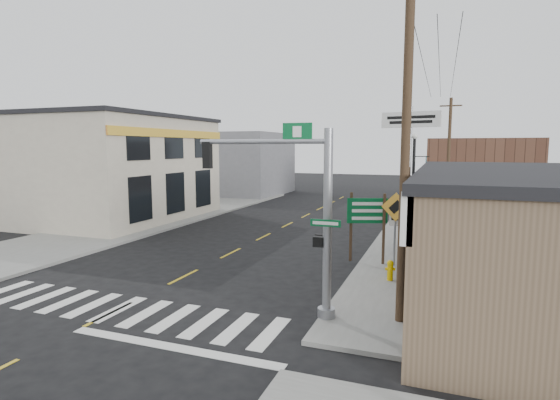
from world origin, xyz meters
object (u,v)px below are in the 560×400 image
(fire_hydrant, at_px, (390,269))
(lamp_post, at_px, (414,181))
(utility_pole_near, at_px, (406,146))
(utility_pole_far, at_px, (448,157))
(traffic_signal_pole, at_px, (305,202))
(dance_center_sign, at_px, (410,138))
(bare_tree, at_px, (430,178))
(guide_sign, at_px, (367,218))

(fire_hydrant, distance_m, lamp_post, 6.86)
(utility_pole_near, relative_size, utility_pole_far, 1.17)
(traffic_signal_pole, xyz_separation_m, utility_pole_near, (2.63, 0.46, 1.57))
(dance_center_sign, distance_m, bare_tree, 10.62)
(fire_hydrant, bearing_deg, lamp_post, 86.55)
(guide_sign, distance_m, utility_pole_far, 13.93)
(lamp_post, height_order, utility_pole_near, utility_pole_near)
(traffic_signal_pole, distance_m, utility_pole_near, 3.10)
(guide_sign, xyz_separation_m, fire_hydrant, (1.21, -2.18, -1.48))
(guide_sign, xyz_separation_m, dance_center_sign, (1.03, 8.29, 3.45))
(guide_sign, height_order, fire_hydrant, guide_sign)
(fire_hydrant, xyz_separation_m, utility_pole_near, (0.67, -3.71, 4.44))
(bare_tree, height_order, utility_pole_far, utility_pole_far)
(traffic_signal_pole, bearing_deg, utility_pole_near, 8.66)
(fire_hydrant, height_order, utility_pole_far, utility_pole_far)
(fire_hydrant, distance_m, bare_tree, 3.57)
(traffic_signal_pole, relative_size, bare_tree, 1.15)
(utility_pole_near, bearing_deg, dance_center_sign, 85.69)
(fire_hydrant, relative_size, dance_center_sign, 0.10)
(traffic_signal_pole, bearing_deg, lamp_post, 76.05)
(traffic_signal_pole, relative_size, lamp_post, 1.00)
(fire_hydrant, relative_size, utility_pole_far, 0.09)
(utility_pole_near, xyz_separation_m, utility_pole_far, (1.32, 19.26, -0.72))
(fire_hydrant, relative_size, utility_pole_near, 0.08)
(guide_sign, relative_size, fire_hydrant, 3.94)
(guide_sign, bearing_deg, dance_center_sign, 63.52)
(guide_sign, distance_m, dance_center_sign, 9.04)
(utility_pole_far, bearing_deg, guide_sign, -102.20)
(lamp_post, xyz_separation_m, bare_tree, (0.86, -6.19, 0.58))
(fire_hydrant, height_order, lamp_post, lamp_post)
(guide_sign, height_order, bare_tree, bare_tree)
(lamp_post, bearing_deg, bare_tree, -92.20)
(guide_sign, relative_size, utility_pole_near, 0.31)
(lamp_post, distance_m, utility_pole_near, 10.11)
(guide_sign, relative_size, lamp_post, 0.54)
(bare_tree, bearing_deg, dance_center_sign, 97.77)
(traffic_signal_pole, bearing_deg, guide_sign, 81.96)
(utility_pole_far, bearing_deg, lamp_post, -98.57)
(bare_tree, bearing_deg, traffic_signal_pole, -127.03)
(utility_pole_far, bearing_deg, utility_pole_near, -92.65)
(traffic_signal_pole, height_order, guide_sign, traffic_signal_pole)
(bare_tree, bearing_deg, guide_sign, 139.19)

